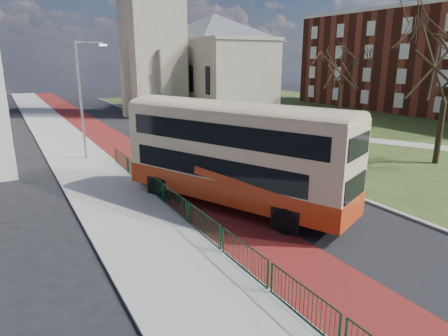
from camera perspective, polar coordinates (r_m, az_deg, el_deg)
ground at (r=16.04m, az=10.73°, el=-10.84°), size 160.00×160.00×0.00m
road_carriageway at (r=33.50m, az=-9.61°, el=3.14°), size 9.00×120.00×0.01m
bus_lane at (r=32.71m, az=-14.05°, el=2.60°), size 3.40×120.00×0.01m
pavement_west at (r=31.95m, az=-20.62°, el=1.86°), size 4.00×120.00×0.12m
kerb_west at (r=32.29m, az=-17.13°, el=2.31°), size 0.25×120.00×0.13m
kerb_east at (r=37.02m, az=-3.97°, el=4.59°), size 0.25×80.00×0.13m
grass_green at (r=48.86m, az=17.72°, el=6.49°), size 40.00×80.00×0.04m
footpath at (r=36.78m, az=24.86°, el=3.09°), size 18.84×32.82×0.03m
pedestrian_railing at (r=17.47m, az=-5.29°, el=-6.38°), size 0.07×24.00×1.12m
gothic_church at (r=53.94m, az=-5.49°, el=21.90°), size 16.38×18.00×40.00m
streetlamp at (r=29.41m, az=-19.55°, el=9.84°), size 2.13×0.18×8.00m
bus at (r=18.87m, az=1.42°, el=2.45°), size 7.21×11.78×4.89m
winter_tree_far at (r=48.52m, az=16.51°, el=14.19°), size 7.22×7.22×9.27m
litter_bin at (r=23.99m, az=19.04°, el=-1.11°), size 0.64×0.64×0.99m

